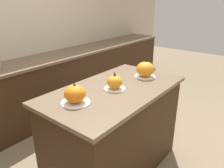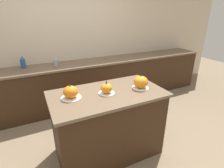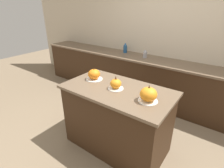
{
  "view_description": "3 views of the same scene",
  "coord_description": "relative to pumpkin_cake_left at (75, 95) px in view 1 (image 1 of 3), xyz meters",
  "views": [
    {
      "loc": [
        -1.47,
        -1.14,
        1.69
      ],
      "look_at": [
        -0.01,
        0.02,
        0.96
      ],
      "focal_mm": 35.0,
      "sensor_mm": 36.0,
      "label": 1
    },
    {
      "loc": [
        -0.8,
        -1.76,
        1.84
      ],
      "look_at": [
        0.06,
        -0.0,
        1.03
      ],
      "focal_mm": 28.0,
      "sensor_mm": 36.0,
      "label": 2
    },
    {
      "loc": [
        1.11,
        -1.63,
        1.9
      ],
      "look_at": [
        -0.06,
        -0.04,
        0.98
      ],
      "focal_mm": 28.0,
      "sensor_mm": 36.0,
      "label": 3
    }
  ],
  "objects": [
    {
      "name": "ground_plane",
      "position": [
        0.44,
        -0.05,
        -0.99
      ],
      "size": [
        12.0,
        12.0,
        0.0
      ],
      "primitive_type": "plane",
      "color": "#847056"
    },
    {
      "name": "back_counter",
      "position": [
        0.44,
        1.43,
        -0.54
      ],
      "size": [
        6.0,
        0.6,
        0.91
      ],
      "color": "#382314",
      "rests_on": "ground_plane"
    },
    {
      "name": "wall_back",
      "position": [
        0.44,
        1.76,
        0.26
      ],
      "size": [
        8.0,
        0.06,
        2.5
      ],
      "color": "beige",
      "rests_on": "ground_plane"
    },
    {
      "name": "pumpkin_cake_right",
      "position": [
        0.88,
        -0.11,
        0.01
      ],
      "size": [
        0.22,
        0.22,
        0.2
      ],
      "color": "white",
      "rests_on": "kitchen_island"
    },
    {
      "name": "kitchen_island",
      "position": [
        0.44,
        -0.05,
        -0.53
      ],
      "size": [
        1.41,
        0.78,
        0.92
      ],
      "color": "#382314",
      "rests_on": "ground_plane"
    },
    {
      "name": "pumpkin_cake_left",
      "position": [
        0.0,
        0.0,
        0.0
      ],
      "size": [
        0.23,
        0.23,
        0.18
      ],
      "color": "white",
      "rests_on": "kitchen_island"
    },
    {
      "name": "pumpkin_cake_center",
      "position": [
        0.42,
        -0.07,
        -0.01
      ],
      "size": [
        0.2,
        0.2,
        0.17
      ],
      "color": "white",
      "rests_on": "kitchen_island"
    }
  ]
}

